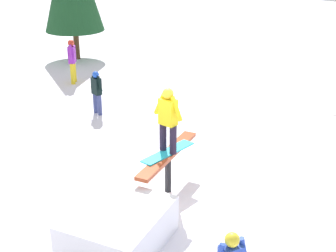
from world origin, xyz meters
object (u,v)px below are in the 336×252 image
(rail_feature, at_px, (168,159))
(loose_snowboard_white, at_px, (324,108))
(bystander_purple, at_px, (72,59))
(bystander_black, at_px, (97,90))
(main_rider_on_rail, at_px, (168,121))

(rail_feature, height_order, loose_snowboard_white, rail_feature)
(loose_snowboard_white, bearing_deg, bystander_purple, -122.47)
(rail_feature, relative_size, loose_snowboard_white, 1.82)
(bystander_purple, distance_m, bystander_black, 3.36)
(main_rider_on_rail, distance_m, bystander_black, 5.08)
(bystander_purple, bearing_deg, loose_snowboard_white, -107.60)
(main_rider_on_rail, bearing_deg, bystander_purple, 65.49)
(rail_feature, distance_m, bystander_purple, 8.36)
(main_rider_on_rail, distance_m, loose_snowboard_white, 7.14)
(loose_snowboard_white, bearing_deg, bystander_black, -101.10)
(rail_feature, distance_m, loose_snowboard_white, 7.00)
(rail_feature, height_order, main_rider_on_rail, main_rider_on_rail)
(bystander_black, bearing_deg, main_rider_on_rail, -16.04)
(bystander_purple, relative_size, loose_snowboard_white, 1.21)
(main_rider_on_rail, height_order, bystander_black, main_rider_on_rail)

